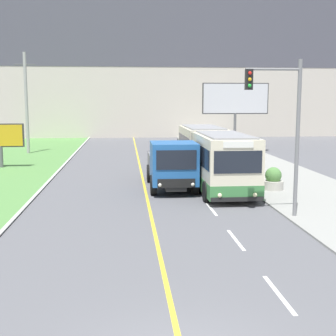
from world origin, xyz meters
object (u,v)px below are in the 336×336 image
Objects in this scene: dump_truck at (172,166)px; utility_pole_far at (26,103)px; city_bus at (212,156)px; planter_round_second at (251,168)px; traffic_light_mast at (283,119)px; billboard_large at (235,100)px; planter_round_near at (273,180)px; car_distant at (188,148)px; billboard_small at (0,137)px.

dump_truck is 0.73× the size of utility_pole_far.
utility_pole_far is at bearing 129.75° from city_bus.
planter_round_second is at bearing 34.45° from dump_truck.
planter_round_second is (1.39, 9.75, -3.43)m from traffic_light_mast.
city_bus reaches higher than planter_round_second.
traffic_light_mast is at bearing -80.87° from city_bus.
planter_round_second is (2.71, 1.53, -0.96)m from city_bus.
planter_round_near is at bearing -96.79° from billboard_large.
car_distant is 3.58× the size of planter_round_near.
planter_round_second is at bearing -19.94° from billboard_small.
utility_pole_far is 1.42× the size of billboard_large.
car_distant is 11.69m from planter_round_second.
dump_truck is at bearing 122.04° from traffic_light_mast.
utility_pole_far is at bearing 89.50° from billboard_small.
city_bus reaches higher than planter_round_near.
planter_round_second is (16.54, -6.00, -1.58)m from billboard_small.
utility_pole_far is at bearing 130.87° from planter_round_near.
billboard_small is (-13.83, 7.53, 0.63)m from city_bus.
traffic_light_mast is at bearing -87.23° from car_distant.
car_distant is 15.21m from billboard_small.
dump_truck is at bearing -140.71° from city_bus.
billboard_small reaches higher than car_distant.
dump_truck is at bearing -40.35° from billboard_small.
planter_round_second is at bearing -78.05° from car_distant.
utility_pole_far reaches higher than dump_truck.
planter_round_near is (1.49, 5.61, -3.45)m from traffic_light_mast.
traffic_light_mast is (3.85, -6.15, 2.72)m from dump_truck.
car_distant is 0.68× the size of billboard_large.
city_bus is 15.76m from billboard_small.
city_bus is at bearing -28.56° from billboard_small.
billboard_large is at bearing 66.83° from dump_truck.
utility_pole_far is 9.30m from billboard_small.
billboard_large is 5.26× the size of planter_round_near.
traffic_light_mast reaches higher than car_distant.
city_bus is 10.51× the size of planter_round_near.
car_distant is at bearing 21.05° from billboard_small.
city_bus is at bearing 99.13° from traffic_light_mast.
traffic_light_mast is at bearing -46.11° from billboard_small.
billboard_large is at bearing 81.25° from traffic_light_mast.
utility_pole_far reaches higher than traffic_light_mast.
utility_pole_far is 18.75m from billboard_large.
dump_truck is at bearing 174.22° from planter_round_near.
billboard_small reaches higher than planter_round_near.
planter_round_near is 0.96× the size of planter_round_second.
billboard_small reaches higher than city_bus.
planter_round_near is at bearing -80.81° from car_distant.
billboard_large is (7.49, 17.51, 3.42)m from dump_truck.
utility_pole_far reaches higher than billboard_large.
city_bus is 2.93× the size of car_distant.
car_distant reaches higher than planter_round_second.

